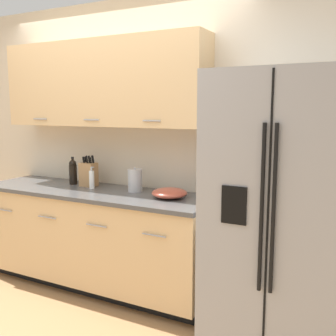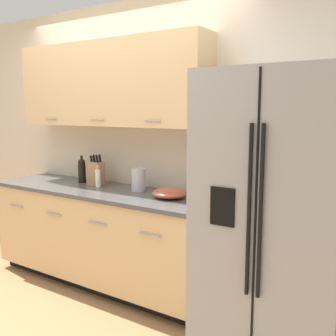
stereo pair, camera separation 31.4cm
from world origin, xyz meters
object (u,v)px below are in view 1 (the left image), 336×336
at_px(refrigerator, 281,210).
at_px(steel_canister, 135,180).
at_px(soap_dispenser, 92,179).
at_px(wine_bottle, 73,171).
at_px(mixing_bowl, 169,193).
at_px(knife_block, 89,174).

height_order(refrigerator, steel_canister, refrigerator).
bearing_deg(steel_canister, soap_dispenser, -169.88).
bearing_deg(wine_bottle, steel_canister, -1.14).
height_order(steel_canister, mixing_bowl, steel_canister).
bearing_deg(knife_block, soap_dispenser, -38.81).
bearing_deg(steel_canister, mixing_bowl, -11.86).
distance_m(refrigerator, steel_canister, 1.31).
bearing_deg(mixing_bowl, wine_bottle, 175.08).
bearing_deg(wine_bottle, mixing_bowl, -4.92).
relative_size(refrigerator, knife_block, 6.39).
bearing_deg(refrigerator, soap_dispenser, 176.20).
relative_size(knife_block, mixing_bowl, 1.00).
bearing_deg(soap_dispenser, mixing_bowl, -0.38).
bearing_deg(mixing_bowl, soap_dispenser, 179.62).
height_order(wine_bottle, mixing_bowl, wine_bottle).
distance_m(refrigerator, wine_bottle, 2.02).
bearing_deg(refrigerator, wine_bottle, 174.24).
bearing_deg(steel_canister, knife_block, 179.59).
xyz_separation_m(knife_block, wine_bottle, (-0.20, 0.01, 0.01)).
relative_size(wine_bottle, soap_dispenser, 1.31).
height_order(refrigerator, knife_block, refrigerator).
bearing_deg(wine_bottle, knife_block, -3.05).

